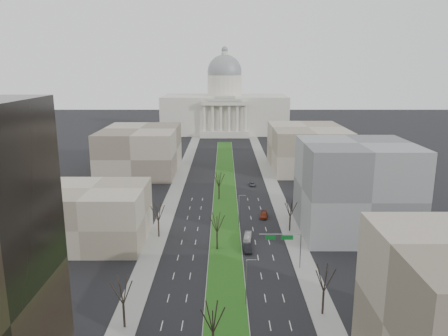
{
  "coord_description": "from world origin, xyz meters",
  "views": [
    {
      "loc": [
        -0.35,
        -17.7,
        43.29
      ],
      "look_at": [
        -0.36,
        111.52,
        12.78
      ],
      "focal_mm": 35.0,
      "sensor_mm": 36.0,
      "label": 1
    }
  ],
  "objects_px": {
    "car_grey_far": "(252,184)",
    "box_van": "(247,239)",
    "car_black": "(247,248)",
    "car_red": "(264,215)"
  },
  "relations": [
    {
      "from": "car_grey_far",
      "to": "box_van",
      "type": "relative_size",
      "value": 0.62
    },
    {
      "from": "car_black",
      "to": "car_red",
      "type": "xyz_separation_m",
      "value": [
        6.03,
        23.59,
        -0.1
      ]
    },
    {
      "from": "car_black",
      "to": "box_van",
      "type": "height_order",
      "value": "box_van"
    },
    {
      "from": "car_black",
      "to": "box_van",
      "type": "relative_size",
      "value": 0.73
    },
    {
      "from": "car_grey_far",
      "to": "box_van",
      "type": "xyz_separation_m",
      "value": [
        -4.55,
        -52.64,
        0.37
      ]
    },
    {
      "from": "car_black",
      "to": "car_grey_far",
      "type": "xyz_separation_m",
      "value": [
        4.85,
        58.05,
        -0.24
      ]
    },
    {
      "from": "car_red",
      "to": "box_van",
      "type": "xyz_separation_m",
      "value": [
        -5.73,
        -18.18,
        0.23
      ]
    },
    {
      "from": "car_black",
      "to": "car_red",
      "type": "height_order",
      "value": "car_black"
    },
    {
      "from": "car_black",
      "to": "car_grey_far",
      "type": "height_order",
      "value": "car_black"
    },
    {
      "from": "box_van",
      "to": "car_black",
      "type": "bearing_deg",
      "value": -86.03
    }
  ]
}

